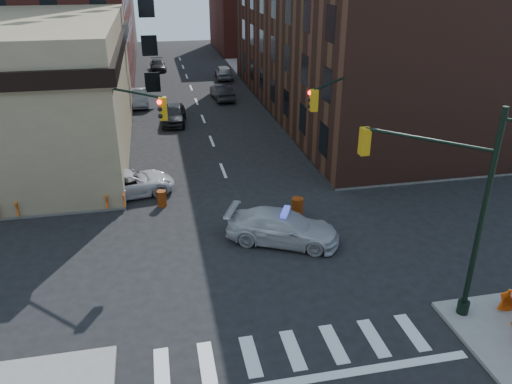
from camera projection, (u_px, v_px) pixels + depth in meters
name	position (u px, v px, depth m)	size (l,w,h in m)	color
ground	(254.00, 250.00, 23.37)	(140.00, 140.00, 0.00)	black
sidewalk_ne	(395.00, 80.00, 56.70)	(34.00, 54.50, 0.15)	gray
commercial_row_ne	(350.00, 30.00, 42.84)	(14.00, 34.00, 14.00)	#45251B
filler_ne	(268.00, 8.00, 75.01)	(16.00, 16.00, 12.00)	maroon
signal_pole_se	(452.00, 200.00, 17.64)	(5.40, 5.27, 8.00)	black
signal_pole_nw	(120.00, 134.00, 25.22)	(3.58, 3.67, 8.00)	black
signal_pole_ne	(338.00, 121.00, 27.39)	(3.67, 3.58, 8.00)	black
tree_ne_near	(277.00, 66.00, 46.41)	(3.00, 3.00, 4.85)	black
tree_ne_far	(259.00, 52.00, 53.53)	(3.00, 3.00, 4.85)	black
police_car	(283.00, 227.00, 23.73)	(2.19, 5.38, 1.56)	#B9B9BE
pickup	(129.00, 183.00, 28.62)	(2.38, 5.15, 1.43)	silver
parked_car_wnear	(174.00, 114.00, 41.42)	(1.89, 4.69, 1.60)	black
parked_car_wfar	(139.00, 98.00, 46.64)	(1.59, 4.56, 1.50)	gray
parked_car_wdeep	(158.00, 65.00, 62.05)	(1.80, 4.42, 1.28)	black
parked_car_enear	(222.00, 92.00, 48.66)	(1.63, 4.68, 1.54)	black
parked_car_efar	(224.00, 72.00, 57.47)	(1.85, 4.60, 1.57)	gray
pedestrian_a	(90.00, 192.00, 26.85)	(0.62, 0.41, 1.71)	black
pedestrian_b	(16.00, 176.00, 28.67)	(0.89, 0.70, 1.84)	black
pedestrian_c	(31.00, 196.00, 26.27)	(1.07, 0.44, 1.82)	#212732
barrel_road	(297.00, 208.00, 26.15)	(0.61, 0.61, 1.10)	orange
barrel_bank	(162.00, 198.00, 27.42)	(0.50, 0.50, 0.89)	#DD560A
barricade_nw_a	(115.00, 199.00, 26.99)	(1.21, 0.60, 0.91)	#CC3E09
barricade_nw_b	(9.00, 208.00, 25.99)	(1.24, 0.62, 0.93)	orange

